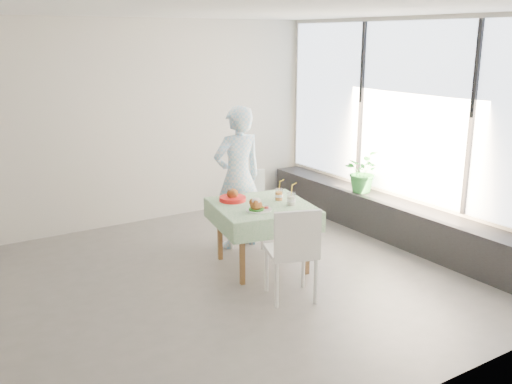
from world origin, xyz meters
TOP-DOWN VIEW (x-y plane):
  - floor at (0.00, 0.00)m, footprint 6.00×6.00m
  - ceiling at (0.00, 0.00)m, footprint 6.00×6.00m
  - wall_back at (0.00, 2.50)m, footprint 6.00×0.02m
  - wall_front at (0.00, -2.50)m, footprint 6.00×0.02m
  - wall_right at (3.00, 0.00)m, footprint 0.02×5.00m
  - window_pane at (2.97, 0.00)m, footprint 0.01×4.80m
  - window_ledge at (2.80, 0.00)m, footprint 0.40×4.80m
  - cafe_table at (0.85, 0.16)m, footprint 1.22×1.22m
  - chair_far at (1.10, 0.89)m, footprint 0.61×0.61m
  - chair_near at (0.65, -0.68)m, footprint 0.59×0.59m
  - diner at (0.97, 0.89)m, footprint 0.65×0.43m
  - main_dish at (0.67, -0.03)m, footprint 0.29×0.29m
  - juice_cup_orange at (1.10, 0.20)m, footprint 0.10×0.10m
  - juice_cup_lemonade at (1.11, -0.04)m, footprint 0.10×0.10m
  - second_dish at (0.64, 0.46)m, footprint 0.30×0.30m
  - potted_plant at (2.77, 0.64)m, footprint 0.68×0.68m

SIDE VIEW (x-z plane):
  - floor at x=0.00m, z-range 0.00..0.00m
  - window_ledge at x=2.80m, z-range 0.00..0.50m
  - chair_far at x=1.10m, z-range -0.18..0.75m
  - chair_near at x=0.65m, z-range -0.19..0.79m
  - cafe_table at x=0.85m, z-range 0.09..0.83m
  - second_dish at x=0.64m, z-range 0.71..0.86m
  - potted_plant at x=2.77m, z-range 0.50..1.07m
  - main_dish at x=0.67m, z-range 0.72..0.87m
  - juice_cup_orange at x=1.10m, z-range 0.67..0.94m
  - juice_cup_lemonade at x=1.11m, z-range 0.67..0.95m
  - diner at x=0.97m, z-range 0.00..1.77m
  - wall_back at x=0.00m, z-range 0.00..2.80m
  - wall_front at x=0.00m, z-range 0.00..2.80m
  - wall_right at x=3.00m, z-range 0.00..2.80m
  - window_pane at x=2.97m, z-range 0.56..2.74m
  - ceiling at x=0.00m, z-range 2.80..2.80m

